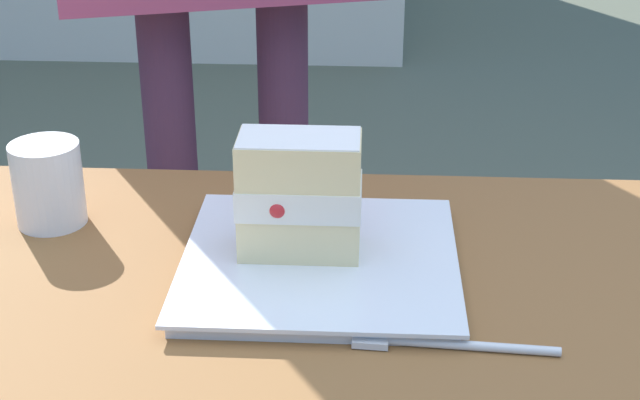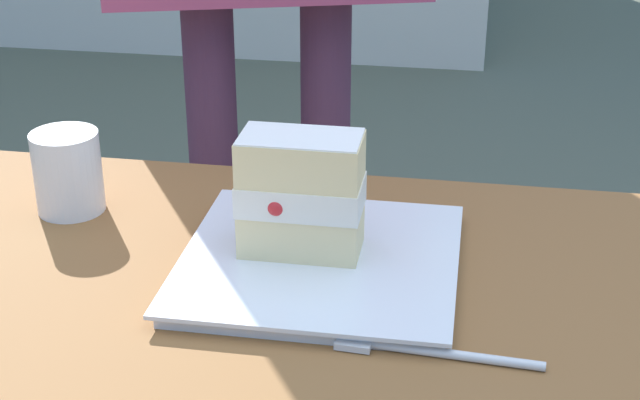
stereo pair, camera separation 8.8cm
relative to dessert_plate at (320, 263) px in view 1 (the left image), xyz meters
name	(u,v)px [view 1 (the left image)]	position (x,y,z in m)	size (l,w,h in m)	color
dessert_plate	(320,263)	(0.00, 0.00, 0.00)	(0.26, 0.26, 0.02)	white
cake_slice	(299,195)	(-0.02, 0.01, 0.07)	(0.11, 0.07, 0.12)	beige
dessert_fork	(440,344)	(0.11, -0.12, 0.00)	(0.17, 0.03, 0.01)	silver
coffee_cup	(48,183)	(-0.28, 0.09, 0.04)	(0.07, 0.07, 0.09)	white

